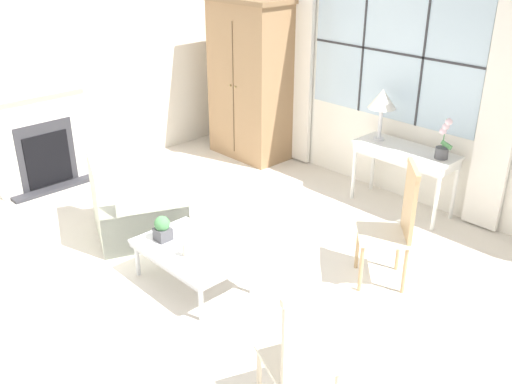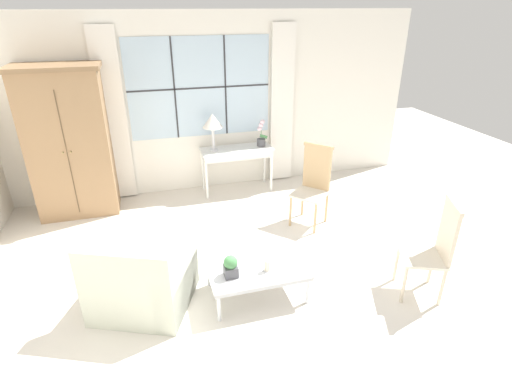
% 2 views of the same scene
% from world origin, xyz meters
% --- Properties ---
extents(ground_plane, '(14.00, 14.00, 0.00)m').
position_xyz_m(ground_plane, '(0.00, 0.00, 0.00)').
color(ground_plane, silver).
extents(wall_back_windowed, '(7.20, 0.14, 2.80)m').
position_xyz_m(wall_back_windowed, '(0.00, 3.02, 1.40)').
color(wall_back_windowed, white).
rests_on(wall_back_windowed, ground_plane).
extents(wall_left, '(0.06, 7.20, 2.80)m').
position_xyz_m(wall_left, '(-3.03, 0.60, 1.40)').
color(wall_left, white).
rests_on(wall_left, ground_plane).
extents(fireplace, '(0.34, 1.25, 2.07)m').
position_xyz_m(fireplace, '(-2.91, 0.04, 0.70)').
color(fireplace, '#2D2D33').
rests_on(fireplace, ground_plane).
extents(armoire, '(1.16, 0.69, 2.15)m').
position_xyz_m(armoire, '(-1.96, 2.64, 1.08)').
color(armoire, '#93704C').
rests_on(armoire, ground_plane).
extents(console_table, '(1.16, 0.46, 0.74)m').
position_xyz_m(console_table, '(0.49, 2.71, 0.65)').
color(console_table, white).
rests_on(console_table, ground_plane).
extents(table_lamp, '(0.32, 0.32, 0.60)m').
position_xyz_m(table_lamp, '(0.12, 2.71, 1.21)').
color(table_lamp, silver).
rests_on(table_lamp, console_table).
extents(potted_orchid, '(0.18, 0.14, 0.45)m').
position_xyz_m(potted_orchid, '(0.91, 2.72, 0.90)').
color(potted_orchid, '#4C4C51').
rests_on(potted_orchid, console_table).
extents(armchair_upholstered, '(1.19, 1.16, 0.88)m').
position_xyz_m(armchair_upholstered, '(-1.11, 0.18, 0.29)').
color(armchair_upholstered, beige).
rests_on(armchair_upholstered, ground_plane).
extents(side_chair_wooden, '(0.62, 0.62, 1.14)m').
position_xyz_m(side_chair_wooden, '(1.27, 1.37, 0.63)').
color(side_chair_wooden, beige).
rests_on(side_chair_wooden, ground_plane).
extents(accent_chair_wooden, '(0.57, 0.57, 1.10)m').
position_xyz_m(accent_chair_wooden, '(1.84, -0.46, 0.61)').
color(accent_chair_wooden, beige).
rests_on(accent_chair_wooden, ground_plane).
extents(coffee_table, '(1.04, 0.67, 0.37)m').
position_xyz_m(coffee_table, '(0.06, 0.02, 0.33)').
color(coffee_table, silver).
rests_on(coffee_table, ground_plane).
extents(potted_plant_small, '(0.14, 0.14, 0.24)m').
position_xyz_m(potted_plant_small, '(-0.24, -0.07, 0.49)').
color(potted_plant_small, '#4C4C51').
rests_on(potted_plant_small, coffee_table).
extents(pillar_candle, '(0.09, 0.09, 0.14)m').
position_xyz_m(pillar_candle, '(0.14, -0.10, 0.43)').
color(pillar_candle, silver).
rests_on(pillar_candle, coffee_table).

